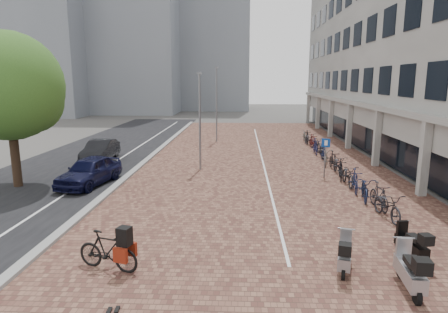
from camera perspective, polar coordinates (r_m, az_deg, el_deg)
ground at (r=13.78m, az=-1.16°, el=-10.21°), size 140.00×140.00×0.00m
plaza_brick at (r=25.32m, az=5.15°, el=-0.26°), size 14.50×42.00×0.04m
street_asphalt at (r=27.15m, az=-18.72°, el=-0.05°), size 8.00×50.00×0.03m
curb at (r=25.98m, az=-10.69°, el=0.01°), size 0.35×42.00×0.14m
lane_line at (r=26.49m, az=-14.69°, el=-0.05°), size 0.12×44.00×0.00m
parking_line at (r=25.33m, az=5.60°, el=-0.21°), size 0.10×30.00×0.00m
office_building at (r=31.42m, az=26.41°, el=16.33°), size 8.40×40.00×15.00m
bg_towers at (r=64.20m, az=-11.74°, el=19.00°), size 33.00×23.00×32.00m
car_navy at (r=19.86m, az=-19.22°, el=-2.03°), size 2.37×4.32×1.39m
car_dark at (r=25.58m, az=-17.78°, el=0.84°), size 1.49×4.05×1.32m
hero_bike at (r=11.05m, az=-16.78°, el=-13.07°), size 1.90×1.03×1.29m
shoes at (r=9.45m, az=-16.08°, el=-21.16°), size 0.34×0.29×0.08m
scooter_front at (r=11.08m, az=17.39°, el=-13.42°), size 0.86×1.56×1.02m
scooter_mid at (r=12.39m, az=25.92°, el=-11.42°), size 0.70×1.52×1.00m
scooter_back at (r=10.64m, az=25.75°, el=-14.71°), size 0.68×1.73×1.16m
parking_sign at (r=20.66m, az=14.72°, el=0.59°), size 0.41×0.21×2.07m
lamp_near at (r=21.62m, az=-3.58°, el=5.00°), size 0.12×0.12×5.39m
lamp_far at (r=31.69m, az=-1.11°, el=7.56°), size 0.12×0.12×6.02m
street_tree at (r=20.58m, az=-28.76°, el=8.69°), size 4.99×4.99×7.25m
bike_row at (r=24.01m, az=15.22°, el=-0.01°), size 1.29×20.43×1.05m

